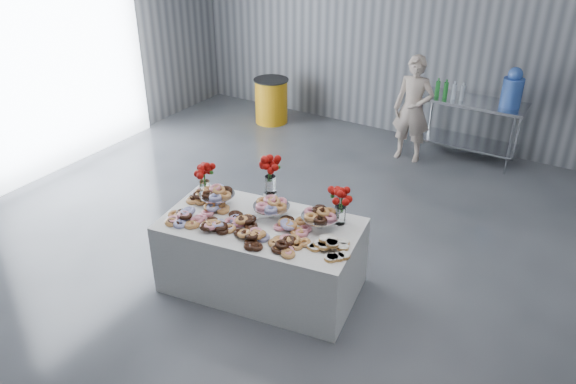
% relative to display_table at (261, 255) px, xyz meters
% --- Properties ---
extents(ground, '(9.00, 9.00, 0.00)m').
position_rel_display_table_xyz_m(ground, '(-0.07, 0.04, -0.38)').
color(ground, '#36383D').
rests_on(ground, ground).
extents(room_walls, '(8.04, 9.04, 4.02)m').
position_rel_display_table_xyz_m(room_walls, '(-0.34, 0.11, 2.26)').
color(room_walls, gray).
rests_on(room_walls, ground).
extents(display_table, '(2.03, 1.28, 0.75)m').
position_rel_display_table_xyz_m(display_table, '(0.00, 0.00, 0.00)').
color(display_table, white).
rests_on(display_table, ground).
extents(prep_table, '(1.50, 0.60, 0.90)m').
position_rel_display_table_xyz_m(prep_table, '(0.87, 4.14, 0.24)').
color(prep_table, silver).
rests_on(prep_table, ground).
extents(donut_mounds, '(1.91, 1.07, 0.09)m').
position_rel_display_table_xyz_m(donut_mounds, '(0.00, -0.05, 0.42)').
color(donut_mounds, tan).
rests_on(donut_mounds, display_table).
extents(cake_stand_left, '(0.36, 0.36, 0.17)m').
position_rel_display_table_xyz_m(cake_stand_left, '(-0.57, 0.06, 0.52)').
color(cake_stand_left, silver).
rests_on(cake_stand_left, display_table).
extents(cake_stand_mid, '(0.36, 0.36, 0.17)m').
position_rel_display_table_xyz_m(cake_stand_mid, '(0.03, 0.16, 0.52)').
color(cake_stand_mid, silver).
rests_on(cake_stand_mid, display_table).
extents(cake_stand_right, '(0.36, 0.36, 0.17)m').
position_rel_display_table_xyz_m(cake_stand_right, '(0.52, 0.23, 0.52)').
color(cake_stand_right, silver).
rests_on(cake_stand_right, display_table).
extents(danish_pile, '(0.48, 0.48, 0.11)m').
position_rel_display_table_xyz_m(danish_pile, '(0.76, -0.03, 0.43)').
color(danish_pile, silver).
rests_on(danish_pile, display_table).
extents(bouquet_left, '(0.26, 0.26, 0.42)m').
position_rel_display_table_xyz_m(bouquet_left, '(-0.78, 0.13, 0.67)').
color(bouquet_left, white).
rests_on(bouquet_left, display_table).
extents(bouquet_right, '(0.26, 0.26, 0.42)m').
position_rel_display_table_xyz_m(bouquet_right, '(0.65, 0.40, 0.67)').
color(bouquet_right, white).
rests_on(bouquet_right, display_table).
extents(bouquet_center, '(0.26, 0.26, 0.57)m').
position_rel_display_table_xyz_m(bouquet_center, '(-0.10, 0.34, 0.75)').
color(bouquet_center, silver).
rests_on(bouquet_center, display_table).
extents(water_jug, '(0.28, 0.28, 0.55)m').
position_rel_display_table_xyz_m(water_jug, '(1.37, 4.14, 0.77)').
color(water_jug, '#3F6FD9').
rests_on(water_jug, prep_table).
extents(drink_bottles, '(0.54, 0.08, 0.27)m').
position_rel_display_table_xyz_m(drink_bottles, '(0.55, 4.04, 0.66)').
color(drink_bottles, '#268C33').
rests_on(drink_bottles, prep_table).
extents(person, '(0.58, 0.39, 1.54)m').
position_rel_display_table_xyz_m(person, '(0.16, 3.68, 0.40)').
color(person, '#CC8C93').
rests_on(person, ground).
extents(trash_barrel, '(0.59, 0.59, 0.75)m').
position_rel_display_table_xyz_m(trash_barrel, '(-2.38, 3.85, 0.00)').
color(trash_barrel, orange).
rests_on(trash_barrel, ground).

